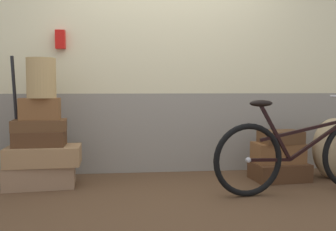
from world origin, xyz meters
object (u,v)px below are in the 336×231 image
at_px(suitcase_5, 279,171).
at_px(suitcase_7, 281,137).
at_px(bicycle, 302,155).
at_px(suitcase_4, 40,109).
at_px(suitcase_6, 278,152).
at_px(suitcase_0, 40,175).
at_px(suitcase_1, 44,156).
at_px(suitcase_2, 40,139).
at_px(burlap_sack, 333,148).
at_px(wicker_basket, 41,78).
at_px(suitcase_3, 40,125).

distance_m(suitcase_5, suitcase_7, 0.36).
bearing_deg(bicycle, suitcase_4, 168.83).
bearing_deg(suitcase_4, suitcase_6, -2.25).
bearing_deg(suitcase_0, suitcase_7, -5.19).
distance_m(suitcase_1, suitcase_4, 0.45).
distance_m(suitcase_2, burlap_sack, 3.02).
height_order(suitcase_0, suitcase_6, suitcase_6).
height_order(suitcase_5, bicycle, bicycle).
distance_m(suitcase_0, bicycle, 2.50).
bearing_deg(suitcase_0, wicker_basket, 10.76).
relative_size(suitcase_0, suitcase_5, 1.18).
xyz_separation_m(suitcase_0, burlap_sack, (3.02, 0.00, 0.21)).
relative_size(suitcase_6, bicycle, 0.29).
bearing_deg(suitcase_5, suitcase_3, 173.86).
height_order(suitcase_2, suitcase_6, suitcase_2).
bearing_deg(suitcase_2, suitcase_0, -165.16).
bearing_deg(suitcase_3, suitcase_1, -53.92).
xyz_separation_m(suitcase_0, suitcase_2, (0.00, 0.00, 0.36)).
bearing_deg(wicker_basket, suitcase_4, 168.38).
xyz_separation_m(suitcase_3, bicycle, (2.44, -0.49, -0.25)).
relative_size(suitcase_7, bicycle, 0.24).
height_order(suitcase_0, suitcase_4, suitcase_4).
bearing_deg(suitcase_6, bicycle, -90.49).
height_order(suitcase_0, suitcase_7, suitcase_7).
relative_size(wicker_basket, bicycle, 0.22).
bearing_deg(suitcase_3, suitcase_2, -90.27).
distance_m(suitcase_7, burlap_sack, 0.59).
height_order(suitcase_4, wicker_basket, wicker_basket).
bearing_deg(suitcase_7, suitcase_5, -128.40).
relative_size(suitcase_0, wicker_basket, 1.70).
relative_size(suitcase_1, burlap_sack, 1.08).
bearing_deg(suitcase_0, suitcase_2, 11.20).
height_order(suitcase_3, suitcase_7, suitcase_3).
relative_size(suitcase_6, burlap_sack, 0.78).
height_order(suitcase_0, suitcase_5, suitcase_0).
xyz_separation_m(suitcase_2, suitcase_7, (2.44, 0.02, -0.02)).
distance_m(suitcase_0, suitcase_5, 2.43).
relative_size(suitcase_2, suitcase_5, 0.86).
height_order(suitcase_0, suitcase_2, suitcase_2).
xyz_separation_m(suitcase_1, suitcase_3, (-0.04, 0.04, 0.29)).
bearing_deg(suitcase_4, suitcase_7, -2.62).
distance_m(suitcase_2, bicycle, 2.49).
distance_m(suitcase_6, wicker_basket, 2.52).
distance_m(suitcase_0, wicker_basket, 0.95).
bearing_deg(suitcase_3, suitcase_4, -63.53).
relative_size(suitcase_3, suitcase_7, 1.23).
bearing_deg(suitcase_6, suitcase_3, 177.68).
relative_size(suitcase_6, wicker_basket, 1.30).
relative_size(burlap_sack, bicycle, 0.37).
distance_m(suitcase_1, bicycle, 2.45).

